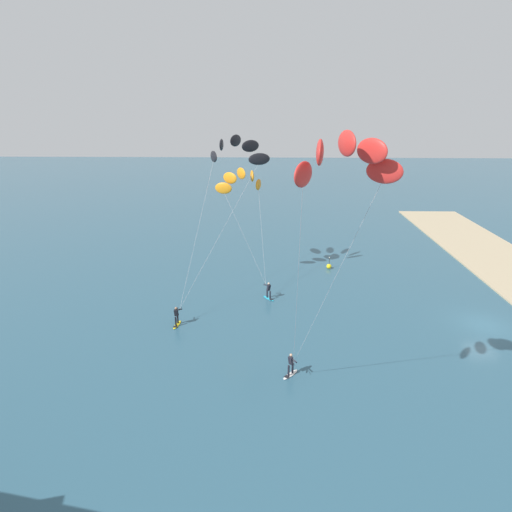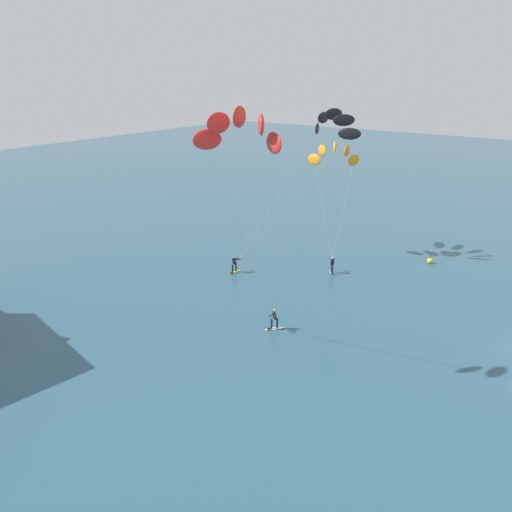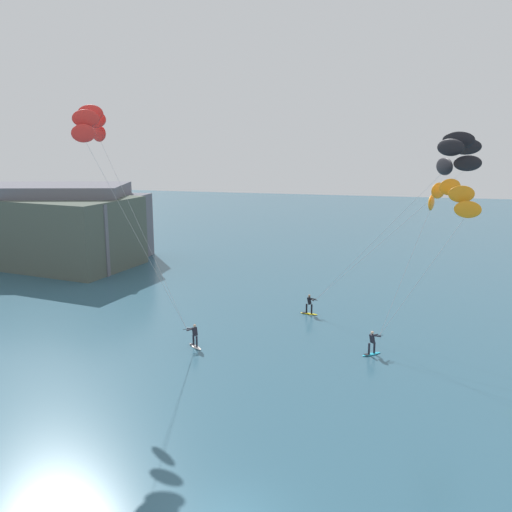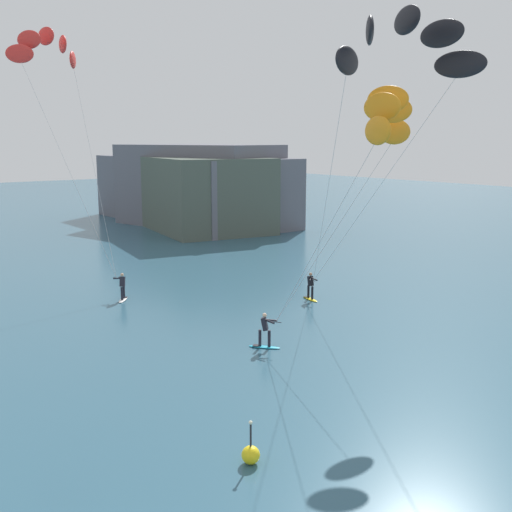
{
  "view_description": "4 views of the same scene",
  "coord_description": "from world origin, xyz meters",
  "px_view_note": "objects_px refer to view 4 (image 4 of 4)",
  "views": [
    {
      "loc": [
        -32.06,
        18.26,
        17.39
      ],
      "look_at": [
        1.42,
        19.22,
        5.45
      ],
      "focal_mm": 29.81,
      "sensor_mm": 36.0,
      "label": 1
    },
    {
      "loc": [
        -33.64,
        -0.79,
        18.05
      ],
      "look_at": [
        -3.62,
        21.1,
        3.67
      ],
      "focal_mm": 33.54,
      "sensor_mm": 36.0,
      "label": 2
    },
    {
      "loc": [
        5.3,
        -18.0,
        14.54
      ],
      "look_at": [
        -4.08,
        20.85,
        5.81
      ],
      "focal_mm": 39.01,
      "sensor_mm": 36.0,
      "label": 3
    },
    {
      "loc": [
        26.56,
        1.12,
        9.58
      ],
      "look_at": [
        0.14,
        20.98,
        3.37
      ],
      "focal_mm": 43.67,
      "sensor_mm": 36.0,
      "label": 4
    }
  ],
  "objects_px": {
    "kitesurfer_far_out": "(401,55)",
    "marker_buoy": "(251,454)",
    "kitesurfer_mid_water": "(50,57)",
    "kitesurfer_nearshore": "(381,126)"
  },
  "relations": [
    {
      "from": "kitesurfer_nearshore",
      "to": "marker_buoy",
      "type": "distance_m",
      "value": 14.11
    },
    {
      "from": "kitesurfer_far_out",
      "to": "marker_buoy",
      "type": "relative_size",
      "value": 10.69
    },
    {
      "from": "kitesurfer_mid_water",
      "to": "marker_buoy",
      "type": "height_order",
      "value": "kitesurfer_mid_water"
    },
    {
      "from": "kitesurfer_far_out",
      "to": "marker_buoy",
      "type": "bearing_deg",
      "value": -70.78
    },
    {
      "from": "kitesurfer_nearshore",
      "to": "kitesurfer_far_out",
      "type": "relative_size",
      "value": 0.79
    },
    {
      "from": "marker_buoy",
      "to": "kitesurfer_nearshore",
      "type": "bearing_deg",
      "value": 111.8
    },
    {
      "from": "kitesurfer_mid_water",
      "to": "marker_buoy",
      "type": "xyz_separation_m",
      "value": [
        25.95,
        -3.69,
        -14.29
      ]
    },
    {
      "from": "kitesurfer_nearshore",
      "to": "marker_buoy",
      "type": "xyz_separation_m",
      "value": [
        3.77,
        -9.43,
        -9.8
      ]
    },
    {
      "from": "kitesurfer_nearshore",
      "to": "kitesurfer_far_out",
      "type": "height_order",
      "value": "kitesurfer_far_out"
    },
    {
      "from": "kitesurfer_nearshore",
      "to": "kitesurfer_mid_water",
      "type": "bearing_deg",
      "value": -165.51
    }
  ]
}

